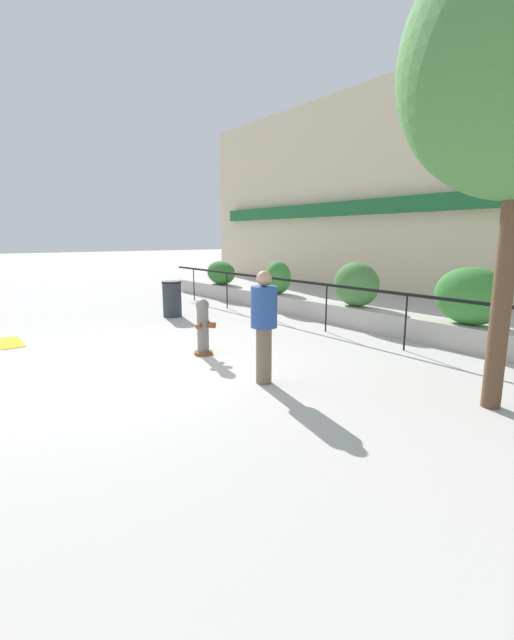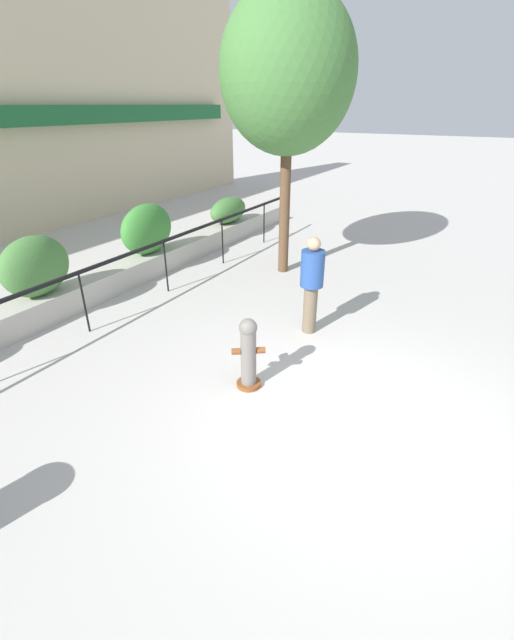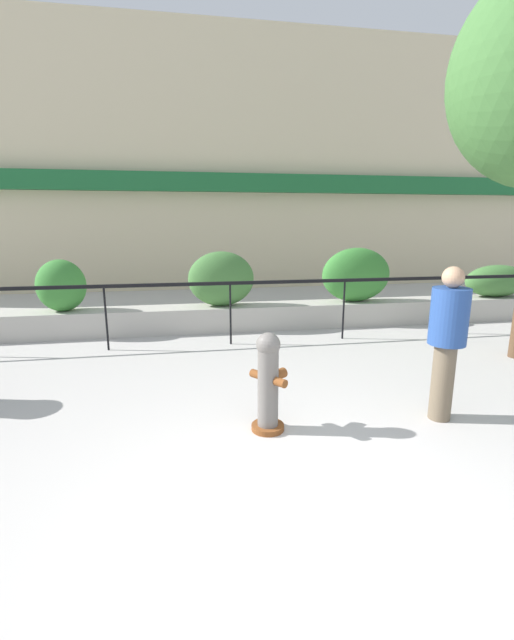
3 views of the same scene
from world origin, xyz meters
name	(u,v)px [view 2 (image 2 of 3)]	position (x,y,z in m)	size (l,w,h in m)	color
ground_plane	(352,421)	(0.00, 0.00, 0.00)	(120.00, 120.00, 0.00)	#BCB7B2
planter_wall_low	(47,306)	(0.00, 6.00, 0.25)	(18.00, 0.70, 0.50)	#B7B2A8
fence_railing_segment	(79,278)	(0.00, 4.90, 1.02)	(15.00, 0.05, 1.15)	black
hedge_bush_2	(35,266)	(-0.05, 6.00, 1.05)	(1.33, 0.70, 1.10)	#427538
hedge_bush_3	(147,229)	(2.83, 6.00, 1.07)	(1.50, 0.69, 1.15)	#387F33
hedge_bush_4	(228,210)	(6.23, 6.00, 0.86)	(1.54, 0.70, 0.73)	#427538
fire_hydrant	(248,353)	(0.01, 1.56, 0.55)	(0.49, 0.49, 1.08)	brown
street_tree	(289,73)	(4.55, 3.31, 4.21)	(3.02, 2.71, 5.81)	brown
pedestrian	(312,280)	(1.99, 1.49, 0.99)	(0.48, 0.48, 1.73)	brown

